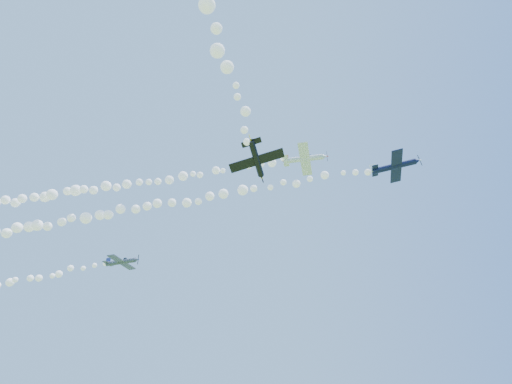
{
  "coord_description": "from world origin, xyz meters",
  "views": [
    {
      "loc": [
        2.15,
        -58.87,
        2.0
      ],
      "look_at": [
        1.65,
        -6.65,
        46.44
      ],
      "focal_mm": 30.0,
      "sensor_mm": 36.0,
      "label": 1
    }
  ],
  "objects_px": {
    "plane_grey": "(122,262)",
    "plane_white": "(305,159)",
    "plane_navy": "(396,166)",
    "plane_black": "(257,160)"
  },
  "relations": [
    {
      "from": "plane_navy",
      "to": "plane_black",
      "type": "height_order",
      "value": "plane_navy"
    },
    {
      "from": "plane_white",
      "to": "plane_navy",
      "type": "height_order",
      "value": "plane_white"
    },
    {
      "from": "plane_grey",
      "to": "plane_navy",
      "type": "bearing_deg",
      "value": -9.98
    },
    {
      "from": "plane_white",
      "to": "plane_navy",
      "type": "relative_size",
      "value": 1.02
    },
    {
      "from": "plane_white",
      "to": "plane_navy",
      "type": "distance_m",
      "value": 14.73
    },
    {
      "from": "plane_navy",
      "to": "plane_grey",
      "type": "relative_size",
      "value": 1.05
    },
    {
      "from": "plane_black",
      "to": "plane_grey",
      "type": "bearing_deg",
      "value": 49.1
    },
    {
      "from": "plane_grey",
      "to": "plane_white",
      "type": "bearing_deg",
      "value": -13.74
    },
    {
      "from": "plane_grey",
      "to": "plane_black",
      "type": "height_order",
      "value": "plane_grey"
    },
    {
      "from": "plane_white",
      "to": "plane_grey",
      "type": "height_order",
      "value": "plane_white"
    }
  ]
}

